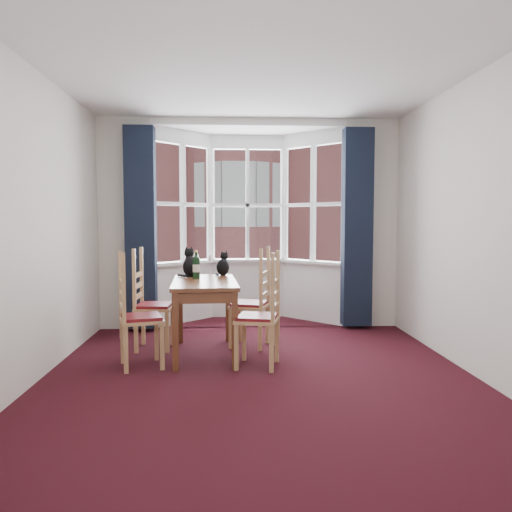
{
  "coord_description": "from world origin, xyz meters",
  "views": [
    {
      "loc": [
        -0.27,
        -4.47,
        1.44
      ],
      "look_at": [
        0.02,
        1.05,
        1.05
      ],
      "focal_mm": 35.0,
      "sensor_mm": 36.0,
      "label": 1
    }
  ],
  "objects": [
    {
      "name": "wall_back_pier_left",
      "position": [
        -1.65,
        2.25,
        1.4
      ],
      "size": [
        0.7,
        0.12,
        2.8
      ],
      "primitive_type": "cube",
      "color": "silver",
      "rests_on": "floor"
    },
    {
      "name": "cat_left",
      "position": [
        -0.72,
        1.26,
        0.94
      ],
      "size": [
        0.24,
        0.29,
        0.35
      ],
      "color": "black",
      "rests_on": "dining_table"
    },
    {
      "name": "wall_back_pier_right",
      "position": [
        1.65,
        2.25,
        1.4
      ],
      "size": [
        0.7,
        0.12,
        2.8
      ],
      "primitive_type": "cube",
      "color": "silver",
      "rests_on": "floor"
    },
    {
      "name": "ceiling",
      "position": [
        0.0,
        0.0,
        2.8
      ],
      "size": [
        4.5,
        4.5,
        0.0
      ],
      "primitive_type": "plane",
      "rotation": [
        3.14,
        0.0,
        0.0
      ],
      "color": "white",
      "rests_on": "floor"
    },
    {
      "name": "wall_near",
      "position": [
        0.0,
        -2.25,
        1.4
      ],
      "size": [
        4.0,
        0.0,
        4.0
      ],
      "primitive_type": "plane",
      "rotation": [
        -1.57,
        0.0,
        0.0
      ],
      "color": "silver",
      "rests_on": "floor"
    },
    {
      "name": "bay_window",
      "position": [
        0.0,
        2.75,
        1.4
      ],
      "size": [
        2.76,
        0.94,
        2.8
      ],
      "color": "white",
      "rests_on": "floor"
    },
    {
      "name": "chair_left_far",
      "position": [
        -1.21,
        1.13,
        0.47
      ],
      "size": [
        0.42,
        0.44,
        0.92
      ],
      "color": "tan",
      "rests_on": "floor"
    },
    {
      "name": "cat_right",
      "position": [
        -0.35,
        1.37,
        0.91
      ],
      "size": [
        0.19,
        0.24,
        0.29
      ],
      "color": "black",
      "rests_on": "dining_table"
    },
    {
      "name": "curtain_left",
      "position": [
        -1.42,
        2.07,
        1.35
      ],
      "size": [
        0.38,
        0.22,
        2.6
      ],
      "primitive_type": "cube",
      "color": "black",
      "rests_on": "floor"
    },
    {
      "name": "candle_extra",
      "position": [
        -0.55,
        2.65,
        0.91
      ],
      "size": [
        0.05,
        0.05,
        0.08
      ],
      "primitive_type": "cylinder",
      "color": "white",
      "rests_on": "bay_window"
    },
    {
      "name": "floor",
      "position": [
        0.0,
        0.0,
        0.0
      ],
      "size": [
        4.5,
        4.5,
        0.0
      ],
      "primitive_type": "plane",
      "color": "black",
      "rests_on": "ground"
    },
    {
      "name": "wall_left",
      "position": [
        -2.0,
        0.0,
        1.4
      ],
      "size": [
        0.0,
        4.5,
        4.5
      ],
      "primitive_type": "plane",
      "rotation": [
        1.57,
        0.0,
        1.57
      ],
      "color": "silver",
      "rests_on": "floor"
    },
    {
      "name": "wine_bottle",
      "position": [
        -0.64,
        1.03,
        0.94
      ],
      "size": [
        0.08,
        0.08,
        0.31
      ],
      "color": "black",
      "rests_on": "dining_table"
    },
    {
      "name": "chair_right_far",
      "position": [
        0.04,
        1.16,
        0.47
      ],
      "size": [
        0.51,
        0.52,
        0.92
      ],
      "color": "tan",
      "rests_on": "floor"
    },
    {
      "name": "candle_tall",
      "position": [
        -0.78,
        2.6,
        0.93
      ],
      "size": [
        0.06,
        0.06,
        0.12
      ],
      "primitive_type": "cylinder",
      "color": "white",
      "rests_on": "bay_window"
    },
    {
      "name": "chair_left_near",
      "position": [
        -1.23,
        0.41,
        0.47
      ],
      "size": [
        0.5,
        0.52,
        0.92
      ],
      "color": "tan",
      "rests_on": "floor"
    },
    {
      "name": "candle_short",
      "position": [
        -0.74,
        2.63,
        0.92
      ],
      "size": [
        0.06,
        0.06,
        0.1
      ],
      "primitive_type": "cylinder",
      "color": "white",
      "rests_on": "bay_window"
    },
    {
      "name": "curtain_right",
      "position": [
        1.42,
        2.07,
        1.35
      ],
      "size": [
        0.38,
        0.22,
        2.6
      ],
      "primitive_type": "cube",
      "color": "black",
      "rests_on": "floor"
    },
    {
      "name": "street",
      "position": [
        0.0,
        32.25,
        -6.0
      ],
      "size": [
        80.0,
        80.0,
        0.0
      ],
      "primitive_type": "plane",
      "color": "#333335",
      "rests_on": "ground"
    },
    {
      "name": "chair_right_near",
      "position": [
        0.09,
        0.36,
        0.47
      ],
      "size": [
        0.49,
        0.5,
        0.92
      ],
      "color": "tan",
      "rests_on": "floor"
    },
    {
      "name": "tenement_building",
      "position": [
        0.0,
        14.01,
        1.6
      ],
      "size": [
        18.4,
        7.8,
        15.2
      ],
      "color": "#A95B57",
      "rests_on": "street"
    },
    {
      "name": "dining_table",
      "position": [
        -0.54,
        0.85,
        0.68
      ],
      "size": [
        0.74,
        1.28,
        0.8
      ],
      "color": "brown",
      "rests_on": "floor"
    },
    {
      "name": "wall_right",
      "position": [
        2.0,
        0.0,
        1.4
      ],
      "size": [
        0.0,
        4.5,
        4.5
      ],
      "primitive_type": "plane",
      "rotation": [
        1.57,
        0.0,
        -1.57
      ],
      "color": "silver",
      "rests_on": "floor"
    }
  ]
}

